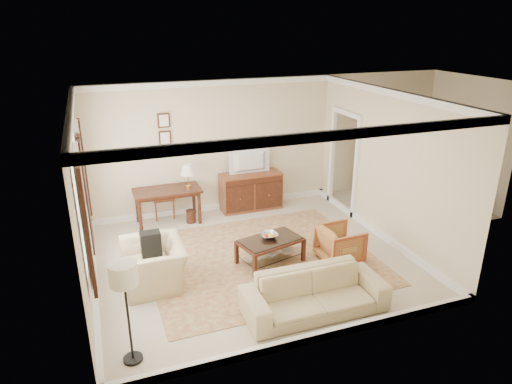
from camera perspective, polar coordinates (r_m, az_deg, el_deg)
room_shell at (r=7.52m, az=-0.66°, el=8.50°), size 5.51×5.01×2.91m
annex_bedroom at (r=11.28m, az=19.36°, el=0.23°), size 3.00×2.70×2.90m
window_front at (r=6.73m, az=-20.76°, el=-2.64°), size 0.12×1.56×1.80m
window_rear at (r=8.23m, az=-20.86°, el=1.54°), size 0.12×1.56×1.80m
doorway at (r=10.32m, az=10.89°, el=3.52°), size 0.10×1.12×2.25m
rug at (r=8.36m, az=0.60°, el=-8.32°), size 4.01×3.44×0.01m
writing_desk at (r=9.70m, az=-11.03°, el=-0.30°), size 1.38×0.69×0.76m
desk_chair at (r=10.06m, az=-11.60°, el=-0.30°), size 0.52×0.52×1.05m
desk_lamp at (r=9.66m, az=-8.49°, el=2.03°), size 0.32×0.32×0.50m
framed_prints at (r=9.74m, az=-11.38°, el=7.73°), size 0.25×0.04×0.68m
sideboard at (r=10.35m, az=-0.67°, el=0.12°), size 1.37×0.53×0.84m
tv at (r=10.06m, az=-0.65°, el=4.73°), size 0.90×0.52×0.12m
coffee_table at (r=8.08m, az=1.80°, el=-6.58°), size 1.22×0.89×0.47m
fruit_bowl at (r=8.07m, az=1.67°, el=-5.35°), size 0.42×0.42×0.10m
book_a at (r=8.16m, az=1.21°, el=-7.69°), size 0.27×0.14×0.38m
book_b at (r=8.30m, az=3.16°, el=-7.24°), size 0.28×0.05×0.38m
striped_armchair at (r=8.29m, az=10.47°, el=-6.19°), size 0.68×0.72×0.72m
club_armchair at (r=7.59m, az=-12.70°, el=-8.03°), size 0.72×1.10×0.96m
backpack at (r=7.56m, az=-13.04°, el=-6.07°), size 0.31×0.37×0.40m
sofa at (r=6.84m, az=7.38°, el=-11.73°), size 2.12×0.64×0.82m
floor_lamp at (r=5.73m, az=-16.17°, el=-10.71°), size 0.34×0.34×1.40m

